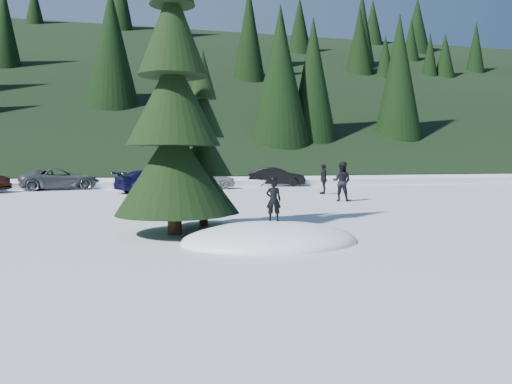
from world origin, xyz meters
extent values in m
plane|color=white|center=(0.00, 0.00, 0.00)|extent=(200.00, 200.00, 0.00)
ellipsoid|color=white|center=(0.00, 0.00, 0.00)|extent=(4.48, 3.52, 0.96)
cylinder|color=black|center=(-2.20, 1.80, 0.70)|extent=(0.38, 0.38, 1.40)
cone|color=black|center=(-2.20, 1.80, 1.79)|extent=(3.20, 3.20, 2.46)
cone|color=black|center=(-2.20, 1.80, 3.65)|extent=(2.54, 2.54, 2.46)
cone|color=black|center=(-2.20, 1.80, 5.51)|extent=(1.88, 1.88, 2.46)
cylinder|color=black|center=(-1.20, 3.20, 0.50)|extent=(0.26, 0.26, 1.00)
cone|color=black|center=(-1.20, 3.20, 1.16)|extent=(2.20, 2.20, 1.52)
cone|color=black|center=(-1.20, 3.20, 2.31)|extent=(1.75, 1.75, 1.52)
cone|color=black|center=(-1.20, 3.20, 3.46)|extent=(1.29, 1.29, 1.52)
cone|color=black|center=(-1.20, 3.20, 4.61)|extent=(0.84, 0.84, 1.52)
imported|color=black|center=(0.18, 0.32, 1.01)|extent=(0.44, 0.35, 1.07)
imported|color=black|center=(6.43, 10.07, 0.94)|extent=(1.16, 1.13, 1.88)
imported|color=black|center=(7.31, 14.55, 0.86)|extent=(0.71, 1.08, 1.71)
imported|color=#4C5053|center=(-7.72, 22.28, 0.68)|extent=(5.34, 3.47, 1.37)
imported|color=#0E0E33|center=(-2.03, 18.23, 0.65)|extent=(4.87, 3.45, 1.31)
imported|color=gray|center=(1.43, 20.64, 0.68)|extent=(4.09, 1.90, 1.36)
imported|color=black|center=(6.87, 22.38, 0.67)|extent=(4.29, 2.33, 1.34)
camera|label=1|loc=(-3.39, -11.88, 2.13)|focal=35.00mm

